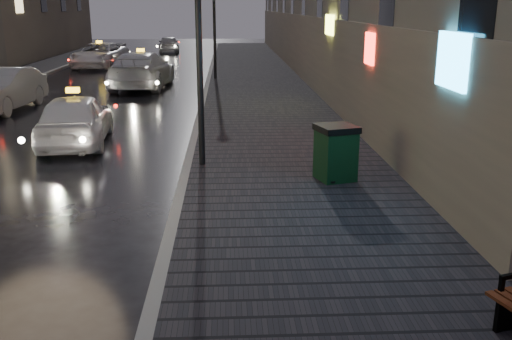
% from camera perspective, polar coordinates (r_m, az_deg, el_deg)
% --- Properties ---
extents(ground, '(120.00, 120.00, 0.00)m').
position_cam_1_polar(ground, '(8.00, -20.89, -12.26)').
color(ground, black).
rests_on(ground, ground).
extents(sidewalk, '(4.60, 58.00, 0.15)m').
position_cam_1_polar(sidewalk, '(27.94, 0.14, 8.76)').
color(sidewalk, black).
rests_on(sidewalk, ground).
extents(curb, '(0.20, 58.00, 0.15)m').
position_cam_1_polar(curb, '(27.92, -4.84, 8.70)').
color(curb, slate).
rests_on(curb, ground).
extents(curb_far, '(0.20, 58.00, 0.15)m').
position_cam_1_polar(curb_far, '(29.59, -22.50, 7.97)').
color(curb_far, slate).
rests_on(curb_far, ground).
extents(lamp_near, '(0.36, 0.36, 5.28)m').
position_cam_1_polar(lamp_near, '(12.69, -5.80, 15.28)').
color(lamp_near, black).
rests_on(lamp_near, sidewalk).
extents(lamp_far, '(0.36, 0.36, 5.28)m').
position_cam_1_polar(lamp_far, '(28.68, -4.21, 15.75)').
color(lamp_far, black).
rests_on(lamp_far, sidewalk).
extents(trash_bin, '(0.93, 0.93, 1.15)m').
position_cam_1_polar(trash_bin, '(11.94, 7.98, 1.79)').
color(trash_bin, black).
rests_on(trash_bin, sidewalk).
extents(taxi_near, '(2.07, 4.31, 1.42)m').
position_cam_1_polar(taxi_near, '(16.22, -17.62, 4.89)').
color(taxi_near, white).
rests_on(taxi_near, ground).
extents(car_left_mid, '(1.97, 4.67, 1.50)m').
position_cam_1_polar(car_left_mid, '(22.53, -24.09, 7.33)').
color(car_left_mid, '#95949B').
rests_on(car_left_mid, ground).
extents(taxi_mid, '(2.67, 5.83, 1.65)m').
position_cam_1_polar(taxi_mid, '(26.86, -11.37, 9.77)').
color(taxi_mid, silver).
rests_on(taxi_mid, ground).
extents(taxi_far, '(3.14, 5.59, 1.48)m').
position_cam_1_polar(taxi_far, '(36.70, -15.33, 11.01)').
color(taxi_far, white).
rests_on(taxi_far, ground).
extents(car_far, '(2.06, 4.05, 1.32)m').
position_cam_1_polar(car_far, '(47.64, -8.72, 12.35)').
color(car_far, '#94949B').
rests_on(car_far, ground).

